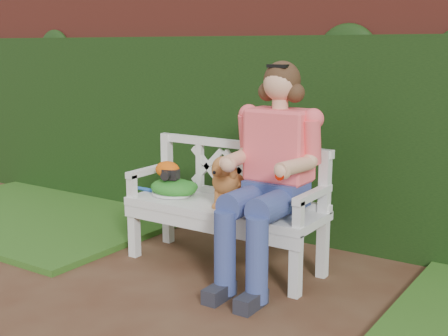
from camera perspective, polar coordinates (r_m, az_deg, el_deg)
The scene contains 11 objects.
ground at distance 3.85m, azimuth -3.89°, elevation -13.32°, with size 60.00×60.00×0.00m, color #432416.
brick_wall at distance 5.16m, azimuth 8.92°, elevation 5.66°, with size 10.00×0.30×2.20m, color maroon.
ivy_hedge at distance 4.99m, azimuth 7.77°, elevation 2.60°, with size 10.00×0.18×1.70m, color #1B3510.
grass_left at distance 6.05m, azimuth -16.93°, elevation -4.22°, with size 2.60×2.00×0.05m, color #24471A.
garden_bench at distance 4.47m, azimuth 0.00°, elevation -6.42°, with size 1.58×0.60×0.48m, color white, non-canonical shape.
seated_woman at distance 4.10m, azimuth 4.89°, elevation -0.33°, with size 0.66×0.88×1.56m, color #F43D4A, non-canonical shape.
dog at distance 4.31m, azimuth 0.56°, elevation -1.16°, with size 0.26×0.35×0.38m, color #965128, non-canonical shape.
tennis_racket at distance 4.67m, azimuth -5.35°, elevation -2.40°, with size 0.62×0.26×0.03m, color white, non-canonical shape.
green_bag at distance 4.65m, azimuth -4.82°, elevation -1.82°, with size 0.39×0.30×0.13m, color #238C27, non-canonical shape.
camera_item at distance 4.61m, azimuth -5.08°, elevation -0.60°, with size 0.12×0.09×0.08m, color black.
baseball_glove at distance 4.65m, azimuth -5.40°, elevation -0.15°, with size 0.21×0.15×0.13m, color #DE570B.
Camera 1 is at (2.14, -2.76, 1.62)m, focal length 48.00 mm.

